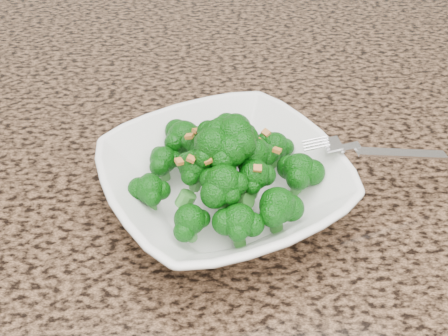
{
  "coord_description": "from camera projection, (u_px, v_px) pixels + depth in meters",
  "views": [
    {
      "loc": [
        0.1,
        -0.16,
        1.3
      ],
      "look_at": [
        0.12,
        0.25,
        0.95
      ],
      "focal_mm": 45.0,
      "sensor_mm": 36.0,
      "label": 1
    }
  ],
  "objects": [
    {
      "name": "fork",
      "position": [
        353.0,
        147.0,
        0.55
      ],
      "size": [
        0.17,
        0.05,
        0.01
      ],
      "primitive_type": null,
      "rotation": [
        0.0,
        0.0,
        0.16
      ],
      "color": "silver",
      "rests_on": "bowl"
    },
    {
      "name": "granite_counter",
      "position": [
        111.0,
        190.0,
        0.61
      ],
      "size": [
        1.64,
        1.04,
        0.03
      ],
      "primitive_type": "cube",
      "color": "brown",
      "rests_on": "cabinet"
    },
    {
      "name": "garlic_topping",
      "position": [
        224.0,
        104.0,
        0.49
      ],
      "size": [
        0.12,
        0.12,
        0.01
      ],
      "primitive_type": null,
      "color": "#BF792E",
      "rests_on": "broccoli_pile"
    },
    {
      "name": "broccoli_pile",
      "position": [
        224.0,
        136.0,
        0.52
      ],
      "size": [
        0.2,
        0.2,
        0.06
      ],
      "primitive_type": null,
      "color": "#0A5109",
      "rests_on": "bowl"
    },
    {
      "name": "bowl",
      "position": [
        224.0,
        185.0,
        0.56
      ],
      "size": [
        0.31,
        0.31,
        0.06
      ],
      "primitive_type": "imported",
      "rotation": [
        0.0,
        0.0,
        0.43
      ],
      "color": "white",
      "rests_on": "granite_counter"
    }
  ]
}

